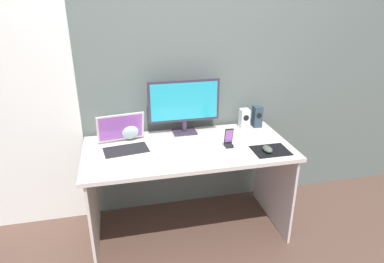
{
  "coord_description": "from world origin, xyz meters",
  "views": [
    {
      "loc": [
        -0.45,
        -2.13,
        1.76
      ],
      "look_at": [
        0.02,
        -0.02,
        0.85
      ],
      "focal_mm": 31.71,
      "sensor_mm": 36.0,
      "label": 1
    }
  ],
  "objects_px": {
    "speaker_near_monitor": "(244,118)",
    "fishbowl": "(128,127)",
    "keyboard_external": "(199,160)",
    "phone_in_dock": "(229,140)",
    "monitor": "(184,104)",
    "mouse": "(267,149)",
    "speaker_right": "(257,116)",
    "laptop": "(124,142)"
  },
  "relations": [
    {
      "from": "speaker_near_monitor",
      "to": "fishbowl",
      "type": "distance_m",
      "value": 0.92
    },
    {
      "from": "keyboard_external",
      "to": "phone_in_dock",
      "type": "height_order",
      "value": "phone_in_dock"
    },
    {
      "from": "monitor",
      "to": "mouse",
      "type": "height_order",
      "value": "monitor"
    },
    {
      "from": "speaker_near_monitor",
      "to": "phone_in_dock",
      "type": "xyz_separation_m",
      "value": [
        -0.24,
        -0.32,
        -0.03
      ]
    },
    {
      "from": "speaker_right",
      "to": "laptop",
      "type": "distance_m",
      "value": 1.09
    },
    {
      "from": "laptop",
      "to": "fishbowl",
      "type": "xyz_separation_m",
      "value": [
        0.04,
        0.18,
        0.04
      ]
    },
    {
      "from": "laptop",
      "to": "mouse",
      "type": "bearing_deg",
      "value": -15.7
    },
    {
      "from": "speaker_near_monitor",
      "to": "laptop",
      "type": "bearing_deg",
      "value": -168.99
    },
    {
      "from": "laptop",
      "to": "speaker_right",
      "type": "bearing_deg",
      "value": 9.91
    },
    {
      "from": "monitor",
      "to": "speaker_right",
      "type": "xyz_separation_m",
      "value": [
        0.6,
        -0.0,
        -0.15
      ]
    },
    {
      "from": "speaker_right",
      "to": "speaker_near_monitor",
      "type": "xyz_separation_m",
      "value": [
        -0.11,
        -0.0,
        -0.01
      ]
    },
    {
      "from": "fishbowl",
      "to": "mouse",
      "type": "height_order",
      "value": "fishbowl"
    },
    {
      "from": "speaker_right",
      "to": "speaker_near_monitor",
      "type": "height_order",
      "value": "speaker_right"
    },
    {
      "from": "speaker_right",
      "to": "laptop",
      "type": "bearing_deg",
      "value": -170.09
    },
    {
      "from": "monitor",
      "to": "fishbowl",
      "type": "height_order",
      "value": "monitor"
    },
    {
      "from": "speaker_right",
      "to": "mouse",
      "type": "relative_size",
      "value": 1.73
    },
    {
      "from": "speaker_near_monitor",
      "to": "mouse",
      "type": "height_order",
      "value": "speaker_near_monitor"
    },
    {
      "from": "speaker_right",
      "to": "phone_in_dock",
      "type": "bearing_deg",
      "value": -137.57
    },
    {
      "from": "mouse",
      "to": "keyboard_external",
      "type": "bearing_deg",
      "value": -176.4
    },
    {
      "from": "speaker_right",
      "to": "fishbowl",
      "type": "bearing_deg",
      "value": -179.69
    },
    {
      "from": "fishbowl",
      "to": "keyboard_external",
      "type": "bearing_deg",
      "value": -48.15
    },
    {
      "from": "laptop",
      "to": "phone_in_dock",
      "type": "height_order",
      "value": "laptop"
    },
    {
      "from": "laptop",
      "to": "keyboard_external",
      "type": "distance_m",
      "value": 0.56
    },
    {
      "from": "monitor",
      "to": "phone_in_dock",
      "type": "height_order",
      "value": "monitor"
    },
    {
      "from": "monitor",
      "to": "phone_in_dock",
      "type": "distance_m",
      "value": 0.45
    },
    {
      "from": "laptop",
      "to": "fishbowl",
      "type": "height_order",
      "value": "laptop"
    },
    {
      "from": "speaker_right",
      "to": "fishbowl",
      "type": "distance_m",
      "value": 1.03
    },
    {
      "from": "phone_in_dock",
      "to": "laptop",
      "type": "bearing_deg",
      "value": 169.95
    },
    {
      "from": "speaker_near_monitor",
      "to": "fishbowl",
      "type": "relative_size",
      "value": 0.84
    },
    {
      "from": "mouse",
      "to": "monitor",
      "type": "bearing_deg",
      "value": 137.31
    },
    {
      "from": "speaker_near_monitor",
      "to": "keyboard_external",
      "type": "height_order",
      "value": "speaker_near_monitor"
    },
    {
      "from": "fishbowl",
      "to": "monitor",
      "type": "bearing_deg",
      "value": 1.19
    },
    {
      "from": "mouse",
      "to": "fishbowl",
      "type": "bearing_deg",
      "value": 154.34
    },
    {
      "from": "monitor",
      "to": "laptop",
      "type": "bearing_deg",
      "value": -157.94
    },
    {
      "from": "monitor",
      "to": "phone_in_dock",
      "type": "bearing_deg",
      "value": -51.31
    },
    {
      "from": "monitor",
      "to": "fishbowl",
      "type": "xyz_separation_m",
      "value": [
        -0.43,
        -0.01,
        -0.15
      ]
    },
    {
      "from": "monitor",
      "to": "keyboard_external",
      "type": "bearing_deg",
      "value": -90.03
    },
    {
      "from": "laptop",
      "to": "phone_in_dock",
      "type": "relative_size",
      "value": 2.71
    },
    {
      "from": "monitor",
      "to": "laptop",
      "type": "distance_m",
      "value": 0.54
    },
    {
      "from": "speaker_right",
      "to": "mouse",
      "type": "bearing_deg",
      "value": -103.67
    },
    {
      "from": "monitor",
      "to": "speaker_near_monitor",
      "type": "distance_m",
      "value": 0.52
    },
    {
      "from": "monitor",
      "to": "keyboard_external",
      "type": "height_order",
      "value": "monitor"
    }
  ]
}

